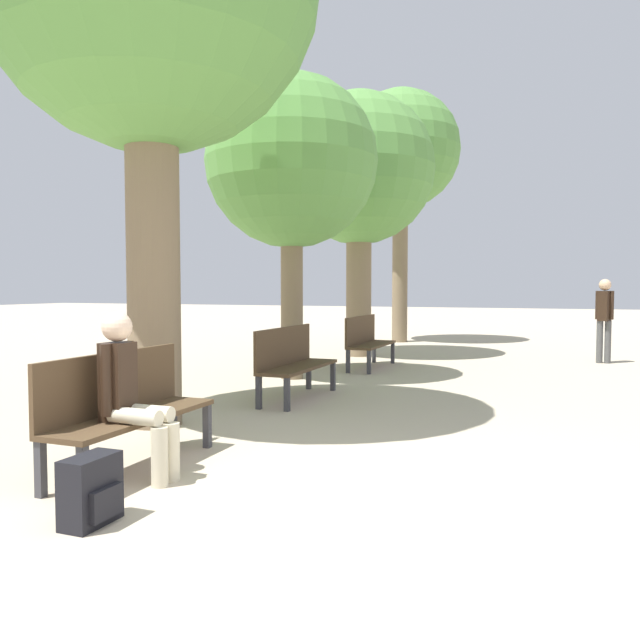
{
  "coord_description": "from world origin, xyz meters",
  "views": [
    {
      "loc": [
        1.07,
        -3.3,
        1.43
      ],
      "look_at": [
        -1.85,
        4.25,
        0.99
      ],
      "focal_mm": 35.0,
      "sensor_mm": 36.0,
      "label": 1
    }
  ],
  "objects_px": {
    "person_seated": "(130,391)",
    "backpack": "(92,491)",
    "bench_row_0": "(124,403)",
    "bench_row_1": "(292,358)",
    "tree_row_1": "(292,164)",
    "tree_row_2": "(359,172)",
    "tree_row_3": "(401,152)",
    "pedestrian_near": "(604,315)",
    "bench_row_2": "(366,339)"
  },
  "relations": [
    {
      "from": "tree_row_2",
      "to": "backpack",
      "type": "relative_size",
      "value": 12.9
    },
    {
      "from": "bench_row_0",
      "to": "bench_row_1",
      "type": "height_order",
      "value": "same"
    },
    {
      "from": "bench_row_2",
      "to": "bench_row_1",
      "type": "bearing_deg",
      "value": -90.0
    },
    {
      "from": "person_seated",
      "to": "pedestrian_near",
      "type": "bearing_deg",
      "value": 67.53
    },
    {
      "from": "bench_row_2",
      "to": "pedestrian_near",
      "type": "bearing_deg",
      "value": 29.46
    },
    {
      "from": "bench_row_1",
      "to": "pedestrian_near",
      "type": "distance_m",
      "value": 6.77
    },
    {
      "from": "tree_row_1",
      "to": "backpack",
      "type": "xyz_separation_m",
      "value": [
        1.29,
        -5.92,
        -3.11
      ]
    },
    {
      "from": "tree_row_2",
      "to": "person_seated",
      "type": "bearing_deg",
      "value": -83.71
    },
    {
      "from": "bench_row_2",
      "to": "tree_row_1",
      "type": "height_order",
      "value": "tree_row_1"
    },
    {
      "from": "tree_row_2",
      "to": "bench_row_1",
      "type": "bearing_deg",
      "value": -82.0
    },
    {
      "from": "tree_row_3",
      "to": "bench_row_0",
      "type": "bearing_deg",
      "value": -86.57
    },
    {
      "from": "bench_row_0",
      "to": "pedestrian_near",
      "type": "bearing_deg",
      "value": 65.76
    },
    {
      "from": "tree_row_1",
      "to": "tree_row_3",
      "type": "bearing_deg",
      "value": 90.0
    },
    {
      "from": "tree_row_1",
      "to": "pedestrian_near",
      "type": "xyz_separation_m",
      "value": [
        4.65,
        3.88,
        -2.41
      ]
    },
    {
      "from": "bench_row_1",
      "to": "tree_row_1",
      "type": "xyz_separation_m",
      "value": [
        -0.71,
        1.62,
        2.8
      ]
    },
    {
      "from": "tree_row_1",
      "to": "person_seated",
      "type": "relative_size",
      "value": 3.75
    },
    {
      "from": "tree_row_1",
      "to": "tree_row_3",
      "type": "xyz_separation_m",
      "value": [
        0.0,
        6.93,
        1.56
      ]
    },
    {
      "from": "bench_row_0",
      "to": "tree_row_2",
      "type": "relative_size",
      "value": 0.3
    },
    {
      "from": "bench_row_2",
      "to": "tree_row_2",
      "type": "distance_m",
      "value": 3.77
    },
    {
      "from": "bench_row_2",
      "to": "pedestrian_near",
      "type": "distance_m",
      "value": 4.55
    },
    {
      "from": "person_seated",
      "to": "bench_row_1",
      "type": "bearing_deg",
      "value": 93.8
    },
    {
      "from": "pedestrian_near",
      "to": "tree_row_1",
      "type": "bearing_deg",
      "value": -140.18
    },
    {
      "from": "bench_row_2",
      "to": "tree_row_1",
      "type": "xyz_separation_m",
      "value": [
        -0.71,
        -1.65,
        2.8
      ]
    },
    {
      "from": "tree_row_2",
      "to": "pedestrian_near",
      "type": "distance_m",
      "value": 5.49
    },
    {
      "from": "tree_row_1",
      "to": "pedestrian_near",
      "type": "relative_size",
      "value": 2.97
    },
    {
      "from": "tree_row_1",
      "to": "person_seated",
      "type": "height_order",
      "value": "tree_row_1"
    },
    {
      "from": "bench_row_2",
      "to": "tree_row_3",
      "type": "bearing_deg",
      "value": 97.64
    },
    {
      "from": "bench_row_1",
      "to": "bench_row_2",
      "type": "distance_m",
      "value": 3.27
    },
    {
      "from": "bench_row_2",
      "to": "bench_row_0",
      "type": "bearing_deg",
      "value": -90.0
    },
    {
      "from": "tree_row_2",
      "to": "pedestrian_near",
      "type": "relative_size",
      "value": 3.42
    },
    {
      "from": "bench_row_1",
      "to": "person_seated",
      "type": "xyz_separation_m",
      "value": [
        0.23,
        -3.48,
        0.14
      ]
    },
    {
      "from": "person_seated",
      "to": "backpack",
      "type": "bearing_deg",
      "value": -66.92
    },
    {
      "from": "tree_row_3",
      "to": "backpack",
      "type": "relative_size",
      "value": 15.47
    },
    {
      "from": "bench_row_0",
      "to": "tree_row_2",
      "type": "distance_m",
      "value": 8.95
    },
    {
      "from": "bench_row_0",
      "to": "tree_row_1",
      "type": "distance_m",
      "value": 5.67
    },
    {
      "from": "tree_row_2",
      "to": "pedestrian_near",
      "type": "xyz_separation_m",
      "value": [
        4.65,
        0.46,
        -2.87
      ]
    },
    {
      "from": "pedestrian_near",
      "to": "backpack",
      "type": "bearing_deg",
      "value": -108.96
    },
    {
      "from": "backpack",
      "to": "pedestrian_near",
      "type": "xyz_separation_m",
      "value": [
        3.36,
        9.79,
        0.69
      ]
    },
    {
      "from": "bench_row_0",
      "to": "person_seated",
      "type": "bearing_deg",
      "value": -43.01
    },
    {
      "from": "bench_row_1",
      "to": "backpack",
      "type": "xyz_separation_m",
      "value": [
        0.58,
        -4.3,
        -0.31
      ]
    },
    {
      "from": "person_seated",
      "to": "bench_row_0",
      "type": "bearing_deg",
      "value": 136.99
    },
    {
      "from": "pedestrian_near",
      "to": "bench_row_0",
      "type": "bearing_deg",
      "value": -114.24
    },
    {
      "from": "bench_row_2",
      "to": "person_seated",
      "type": "distance_m",
      "value": 6.75
    },
    {
      "from": "tree_row_2",
      "to": "person_seated",
      "type": "height_order",
      "value": "tree_row_2"
    },
    {
      "from": "bench_row_1",
      "to": "tree_row_3",
      "type": "height_order",
      "value": "tree_row_3"
    },
    {
      "from": "tree_row_1",
      "to": "person_seated",
      "type": "bearing_deg",
      "value": -79.56
    },
    {
      "from": "tree_row_2",
      "to": "bench_row_0",
      "type": "bearing_deg",
      "value": -85.13
    },
    {
      "from": "bench_row_0",
      "to": "tree_row_1",
      "type": "relative_size",
      "value": 0.35
    },
    {
      "from": "bench_row_2",
      "to": "backpack",
      "type": "relative_size",
      "value": 3.91
    },
    {
      "from": "person_seated",
      "to": "backpack",
      "type": "height_order",
      "value": "person_seated"
    }
  ]
}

